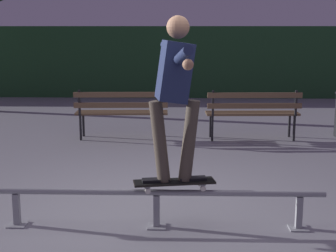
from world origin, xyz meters
name	(u,v)px	position (x,y,z in m)	size (l,w,h in m)	color
ground_plane	(158,216)	(0.00, 0.00, 0.00)	(90.00, 90.00, 0.00)	gray
hedge_backdrop	(175,61)	(0.00, 9.43, 0.98)	(24.00, 1.20, 1.96)	#234C28
grind_rail	(157,199)	(0.00, -0.30, 0.29)	(3.24, 0.18, 0.38)	gray
skateboard	(174,182)	(0.17, -0.30, 0.46)	(0.80, 0.34, 0.09)	black
skateboarder	(175,85)	(0.17, -0.30, 1.39)	(0.63, 1.39, 1.56)	black
park_bench_leftmost	(121,109)	(-0.82, 3.60, 0.54)	(1.62, 0.49, 0.88)	black
park_bench_left_center	(253,110)	(1.45, 3.60, 0.54)	(1.62, 0.49, 0.88)	black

